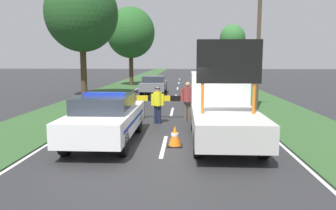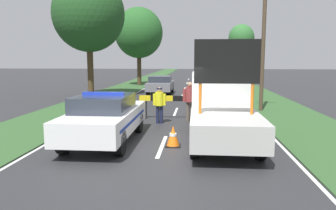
{
  "view_description": "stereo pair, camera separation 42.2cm",
  "coord_description": "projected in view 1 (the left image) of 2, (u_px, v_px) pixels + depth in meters",
  "views": [
    {
      "loc": [
        0.64,
        -9.8,
        2.74
      ],
      "look_at": [
        0.06,
        1.77,
        1.1
      ],
      "focal_mm": 35.0,
      "sensor_mm": 36.0,
      "label": 1
    },
    {
      "loc": [
        1.06,
        -9.77,
        2.74
      ],
      "look_at": [
        0.06,
        1.77,
        1.1
      ],
      "focal_mm": 35.0,
      "sensor_mm": 36.0,
      "label": 2
    }
  ],
  "objects": [
    {
      "name": "police_officer",
      "position": [
        158.0,
        102.0,
        13.87
      ],
      "size": [
        0.55,
        0.35,
        1.54
      ],
      "rotation": [
        0.0,
        0.0,
        2.73
      ],
      "color": "#191E38",
      "rests_on": "ground"
    },
    {
      "name": "grass_verge_left",
      "position": [
        117.0,
        89.0,
        30.16
      ],
      "size": [
        3.44,
        120.0,
        0.03
      ],
      "color": "#2D5128",
      "rests_on": "ground"
    },
    {
      "name": "roadside_tree_near_left",
      "position": [
        82.0,
        14.0,
        22.9
      ],
      "size": [
        5.07,
        5.07,
        8.54
      ],
      "color": "#42301E",
      "rests_on": "ground"
    },
    {
      "name": "ground_plane",
      "position": [
        163.0,
        148.0,
        10.1
      ],
      "size": [
        160.0,
        160.0,
        0.0
      ],
      "primitive_type": "plane",
      "color": "#28282B"
    },
    {
      "name": "roadside_tree_near_right",
      "position": [
        131.0,
        33.0,
        33.21
      ],
      "size": [
        4.88,
        4.88,
        7.93
      ],
      "color": "#42301E",
      "rests_on": "ground"
    },
    {
      "name": "traffic_cone_near_police",
      "position": [
        109.0,
        108.0,
        16.39
      ],
      "size": [
        0.43,
        0.43,
        0.59
      ],
      "color": "black",
      "rests_on": "ground"
    },
    {
      "name": "road_barrier",
      "position": [
        170.0,
        100.0,
        14.89
      ],
      "size": [
        3.07,
        0.08,
        1.08
      ],
      "rotation": [
        0.0,
        0.0,
        0.04
      ],
      "color": "black",
      "rests_on": "ground"
    },
    {
      "name": "queued_car_suv_grey",
      "position": [
        154.0,
        85.0,
        25.6
      ],
      "size": [
        1.86,
        4.1,
        1.41
      ],
      "rotation": [
        0.0,
        0.0,
        3.14
      ],
      "color": "slate",
      "rests_on": "ground"
    },
    {
      "name": "traffic_cone_centre_front",
      "position": [
        175.0,
        136.0,
        10.31
      ],
      "size": [
        0.48,
        0.48,
        0.66
      ],
      "color": "black",
      "rests_on": "ground"
    },
    {
      "name": "roadside_tree_mid_left",
      "position": [
        233.0,
        39.0,
        36.47
      ],
      "size": [
        2.81,
        2.81,
        6.53
      ],
      "color": "#42301E",
      "rests_on": "ground"
    },
    {
      "name": "grass_verge_right",
      "position": [
        239.0,
        89.0,
        29.6
      ],
      "size": [
        3.44,
        120.0,
        0.03
      ],
      "color": "#2D5128",
      "rests_on": "ground"
    },
    {
      "name": "work_truck",
      "position": [
        222.0,
        107.0,
        11.3
      ],
      "size": [
        2.04,
        5.65,
        3.3
      ],
      "rotation": [
        0.0,
        0.0,
        3.19
      ],
      "color": "white",
      "rests_on": "ground"
    },
    {
      "name": "pedestrian_civilian",
      "position": [
        188.0,
        98.0,
        14.37
      ],
      "size": [
        0.62,
        0.4,
        1.74
      ],
      "rotation": [
        0.0,
        0.0,
        0.15
      ],
      "color": "brown",
      "rests_on": "ground"
    },
    {
      "name": "police_car",
      "position": [
        106.0,
        118.0,
        10.73
      ],
      "size": [
        1.92,
        4.95,
        1.67
      ],
      "rotation": [
        0.0,
        0.0,
        -0.05
      ],
      "color": "white",
      "rests_on": "ground"
    },
    {
      "name": "lane_markings",
      "position": [
        175.0,
        100.0,
        22.08
      ],
      "size": [
        7.62,
        54.52,
        0.01
      ],
      "color": "silver",
      "rests_on": "ground"
    },
    {
      "name": "queued_car_van_white",
      "position": [
        206.0,
        92.0,
        19.72
      ],
      "size": [
        1.88,
        4.18,
        1.45
      ],
      "rotation": [
        0.0,
        0.0,
        3.14
      ],
      "color": "silver",
      "rests_on": "ground"
    },
    {
      "name": "utility_pole",
      "position": [
        258.0,
        45.0,
        16.99
      ],
      "size": [
        1.2,
        0.2,
        6.66
      ],
      "color": "#473828",
      "rests_on": "ground"
    }
  ]
}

